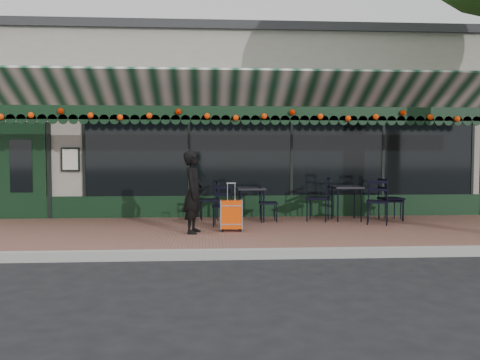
{
  "coord_description": "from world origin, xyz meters",
  "views": [
    {
      "loc": [
        -0.59,
        -7.87,
        1.64
      ],
      "look_at": [
        0.03,
        1.6,
        1.14
      ],
      "focal_mm": 38.0,
      "sensor_mm": 36.0,
      "label": 1
    }
  ],
  "objects": [
    {
      "name": "cafe_table_b",
      "position": [
        0.38,
        3.16,
        0.81
      ],
      "size": [
        0.6,
        0.6,
        0.74
      ],
      "color": "black",
      "rests_on": "sidewalk"
    },
    {
      "name": "sidewalk",
      "position": [
        0.0,
        2.0,
        0.07
      ],
      "size": [
        18.0,
        4.0,
        0.15
      ],
      "primitive_type": "cube",
      "color": "brown",
      "rests_on": "ground"
    },
    {
      "name": "chair_a_extra",
      "position": [
        3.51,
        3.16,
        0.62
      ],
      "size": [
        0.54,
        0.54,
        0.94
      ],
      "primitive_type": null,
      "rotation": [
        0.0,
        0.0,
        1.72
      ],
      "color": "black",
      "rests_on": "sidewalk"
    },
    {
      "name": "woman",
      "position": [
        -0.84,
        1.58,
        0.92
      ],
      "size": [
        0.47,
        0.62,
        1.53
      ],
      "primitive_type": "imported",
      "rotation": [
        0.0,
        0.0,
        1.38
      ],
      "color": "black",
      "rests_on": "sidewalk"
    },
    {
      "name": "chair_b_left",
      "position": [
        -0.54,
        3.47,
        0.59
      ],
      "size": [
        0.47,
        0.47,
        0.88
      ],
      "primitive_type": null,
      "rotation": [
        0.0,
        0.0,
        -1.5
      ],
      "color": "black",
      "rests_on": "sidewalk"
    },
    {
      "name": "chair_a_left",
      "position": [
        1.85,
        3.13,
        0.64
      ],
      "size": [
        0.64,
        0.64,
        0.99
      ],
      "primitive_type": null,
      "rotation": [
        0.0,
        0.0,
        -1.94
      ],
      "color": "black",
      "rests_on": "sidewalk"
    },
    {
      "name": "curb",
      "position": [
        0.0,
        -0.08,
        0.07
      ],
      "size": [
        18.0,
        0.16,
        0.15
      ],
      "primitive_type": "cube",
      "color": "#9E9E99",
      "rests_on": "ground"
    },
    {
      "name": "chair_a_front",
      "position": [
        2.98,
        2.52,
        0.62
      ],
      "size": [
        0.6,
        0.6,
        0.93
      ],
      "primitive_type": null,
      "rotation": [
        0.0,
        0.0,
        -0.35
      ],
      "color": "black",
      "rests_on": "sidewalk"
    },
    {
      "name": "chair_b_right",
      "position": [
        0.75,
        3.08,
        0.55
      ],
      "size": [
        0.4,
        0.4,
        0.8
      ],
      "primitive_type": null,
      "rotation": [
        0.0,
        0.0,
        1.56
      ],
      "color": "black",
      "rests_on": "sidewalk"
    },
    {
      "name": "chair_a_right",
      "position": [
        3.59,
        3.19,
        0.57
      ],
      "size": [
        0.51,
        0.51,
        0.83
      ],
      "primitive_type": null,
      "rotation": [
        0.0,
        0.0,
        1.31
      ],
      "color": "black",
      "rests_on": "sidewalk"
    },
    {
      "name": "ground",
      "position": [
        0.0,
        0.0,
        0.0
      ],
      "size": [
        80.0,
        80.0,
        0.0
      ],
      "primitive_type": "plane",
      "color": "black",
      "rests_on": "ground"
    },
    {
      "name": "cafe_table_a",
      "position": [
        2.5,
        3.15,
        0.84
      ],
      "size": [
        0.62,
        0.62,
        0.76
      ],
      "color": "black",
      "rests_on": "sidewalk"
    },
    {
      "name": "restaurant_building",
      "position": [
        0.0,
        7.84,
        2.27
      ],
      "size": [
        12.0,
        9.6,
        4.5
      ],
      "color": "gray",
      "rests_on": "ground"
    },
    {
      "name": "chair_b_front",
      "position": [
        -0.27,
        2.46,
        0.56
      ],
      "size": [
        0.46,
        0.46,
        0.83
      ],
      "primitive_type": null,
      "rotation": [
        0.0,
        0.0,
        -0.11
      ],
      "color": "black",
      "rests_on": "sidewalk"
    },
    {
      "name": "suitcase",
      "position": [
        -0.13,
        1.77,
        0.46
      ],
      "size": [
        0.4,
        0.23,
        0.92
      ],
      "rotation": [
        0.0,
        0.0,
        -0.01
      ],
      "color": "#EF4307",
      "rests_on": "sidewalk"
    }
  ]
}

